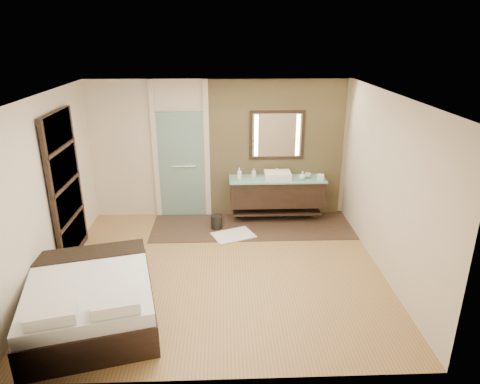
{
  "coord_description": "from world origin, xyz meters",
  "views": [
    {
      "loc": [
        0.08,
        -5.85,
        3.52
      ],
      "look_at": [
        0.33,
        0.6,
        1.08
      ],
      "focal_mm": 32.0,
      "sensor_mm": 36.0,
      "label": 1
    }
  ],
  "objects_px": {
    "mirror_unit": "(277,135)",
    "bed": "(91,299)",
    "vanity": "(277,192)",
    "waste_bin": "(217,222)"
  },
  "relations": [
    {
      "from": "bed",
      "to": "waste_bin",
      "type": "bearing_deg",
      "value": 45.86
    },
    {
      "from": "bed",
      "to": "vanity",
      "type": "bearing_deg",
      "value": 34.38
    },
    {
      "from": "mirror_unit",
      "to": "bed",
      "type": "xyz_separation_m",
      "value": [
        -2.75,
        -3.31,
        -1.34
      ]
    },
    {
      "from": "mirror_unit",
      "to": "vanity",
      "type": "bearing_deg",
      "value": -90.0
    },
    {
      "from": "vanity",
      "to": "bed",
      "type": "xyz_separation_m",
      "value": [
        -2.75,
        -3.08,
        -0.27
      ]
    },
    {
      "from": "vanity",
      "to": "waste_bin",
      "type": "relative_size",
      "value": 6.75
    },
    {
      "from": "vanity",
      "to": "waste_bin",
      "type": "distance_m",
      "value": 1.32
    },
    {
      "from": "vanity",
      "to": "bed",
      "type": "relative_size",
      "value": 0.83
    },
    {
      "from": "vanity",
      "to": "mirror_unit",
      "type": "bearing_deg",
      "value": 90.0
    },
    {
      "from": "mirror_unit",
      "to": "bed",
      "type": "bearing_deg",
      "value": -129.67
    }
  ]
}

